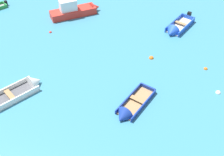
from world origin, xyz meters
TOP-DOWN VIEW (x-y plane):
  - rowboat_blue_foreground_center at (5.51, 29.06)m, footprint 3.42×4.56m
  - rowboat_white_far_left at (-6.75, 18.37)m, footprint 4.15×4.51m
  - rowboat_deep_blue_cluster_inner at (1.72, 17.05)m, footprint 3.13×4.44m
  - motor_launch_red_distant_center at (-5.61, 30.90)m, footprint 5.61×4.21m
  - mooring_buoy_central at (8.74, 20.22)m, footprint 0.41×0.41m
  - mooring_buoy_far_field at (8.03, 23.15)m, footprint 0.34×0.34m
  - mooring_buoy_outer_edge at (3.19, 24.03)m, footprint 0.43×0.43m
  - mooring_buoy_near_foreground at (-7.41, 26.92)m, footprint 0.30×0.30m

SIDE VIEW (x-z plane):
  - mooring_buoy_central at x=8.74m, z-range -0.20..0.20m
  - mooring_buoy_far_field at x=8.03m, z-range -0.17..0.17m
  - mooring_buoy_outer_edge at x=3.19m, z-range -0.22..0.22m
  - mooring_buoy_near_foreground at x=-7.41m, z-range -0.15..0.15m
  - rowboat_deep_blue_cluster_inner at x=1.72m, z-range -0.47..0.84m
  - rowboat_white_far_left at x=-6.75m, z-range -0.51..0.98m
  - rowboat_blue_foreground_center at x=5.51m, z-range -0.47..0.98m
  - motor_launch_red_distant_center at x=-5.61m, z-range -0.47..1.74m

